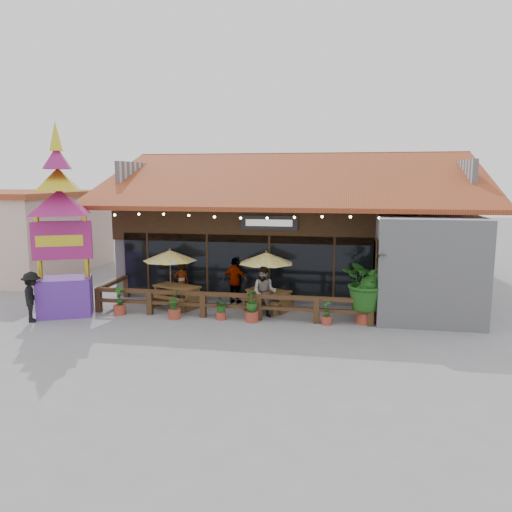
% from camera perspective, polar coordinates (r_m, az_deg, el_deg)
% --- Properties ---
extents(ground, '(100.00, 100.00, 0.00)m').
position_cam_1_polar(ground, '(17.92, 2.17, -6.96)').
color(ground, gray).
rests_on(ground, ground).
extents(restaurant_building, '(15.50, 14.73, 6.09)m').
position_cam_1_polar(restaurant_building, '(23.93, 5.08, 2.41)').
color(restaurant_building, '#ABACB0').
rests_on(restaurant_building, ground).
extents(patio_railing, '(10.00, 2.60, 0.92)m').
position_cam_1_polar(patio_railing, '(17.96, -5.10, -4.92)').
color(patio_railing, '#442B18').
rests_on(patio_railing, ground).
extents(neighbor_building, '(8.40, 8.40, 4.22)m').
position_cam_1_polar(neighbor_building, '(29.04, -26.63, 2.50)').
color(neighbor_building, beige).
rests_on(neighbor_building, ground).
extents(umbrella_left, '(2.56, 2.56, 2.23)m').
position_cam_1_polar(umbrella_left, '(19.45, -9.81, 0.04)').
color(umbrella_left, brown).
rests_on(umbrella_left, ground).
extents(umbrella_right, '(2.63, 2.63, 2.23)m').
position_cam_1_polar(umbrella_right, '(18.53, 1.18, -0.25)').
color(umbrella_right, brown).
rests_on(umbrella_right, ground).
extents(picnic_table_left, '(2.19, 2.06, 0.84)m').
position_cam_1_polar(picnic_table_left, '(19.32, -9.01, -4.15)').
color(picnic_table_left, brown).
rests_on(picnic_table_left, ground).
extents(picnic_table_right, '(2.03, 1.91, 0.78)m').
position_cam_1_polar(picnic_table_right, '(18.66, 1.47, -4.65)').
color(picnic_table_right, brown).
rests_on(picnic_table_right, ground).
extents(thai_sign_tower, '(3.58, 3.58, 7.34)m').
position_cam_1_polar(thai_sign_tower, '(18.86, -21.50, 5.20)').
color(thai_sign_tower, '#592999').
rests_on(thai_sign_tower, ground).
extents(tropical_plant, '(2.37, 2.36, 2.48)m').
position_cam_1_polar(tropical_plant, '(17.23, 12.54, -2.96)').
color(tropical_plant, '#923828').
rests_on(tropical_plant, ground).
extents(diner_a, '(0.71, 0.63, 1.64)m').
position_cam_1_polar(diner_a, '(19.84, -8.52, -3.05)').
color(diner_a, '#362211').
rests_on(diner_a, ground).
extents(diner_b, '(0.93, 0.75, 1.81)m').
position_cam_1_polar(diner_b, '(17.67, 0.97, -4.14)').
color(diner_b, '#362211').
rests_on(diner_b, ground).
extents(diner_c, '(1.12, 0.62, 1.81)m').
position_cam_1_polar(diner_c, '(19.59, -2.40, -2.85)').
color(diner_c, '#362211').
rests_on(diner_c, ground).
extents(pedestrian, '(1.08, 1.30, 1.74)m').
position_cam_1_polar(pedestrian, '(18.76, -24.24, -4.28)').
color(pedestrian, black).
rests_on(pedestrian, ground).
extents(planter_a, '(0.44, 0.44, 1.08)m').
position_cam_1_polar(planter_a, '(18.75, -15.35, -5.13)').
color(planter_a, '#923828').
rests_on(planter_a, ground).
extents(planter_b, '(0.46, 0.49, 1.05)m').
position_cam_1_polar(planter_b, '(17.80, -9.31, -5.60)').
color(planter_b, '#923828').
rests_on(planter_b, ground).
extents(planter_c, '(0.67, 0.67, 0.84)m').
position_cam_1_polar(planter_c, '(17.49, -4.03, -5.76)').
color(planter_c, '#923828').
rests_on(planter_c, ground).
extents(planter_d, '(0.58, 0.58, 1.10)m').
position_cam_1_polar(planter_d, '(17.18, -0.48, -5.81)').
color(planter_d, '#923828').
rests_on(planter_d, ground).
extents(planter_e, '(0.36, 0.37, 0.86)m').
position_cam_1_polar(planter_e, '(17.06, 8.08, -6.59)').
color(planter_e, '#923828').
rests_on(planter_e, ground).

